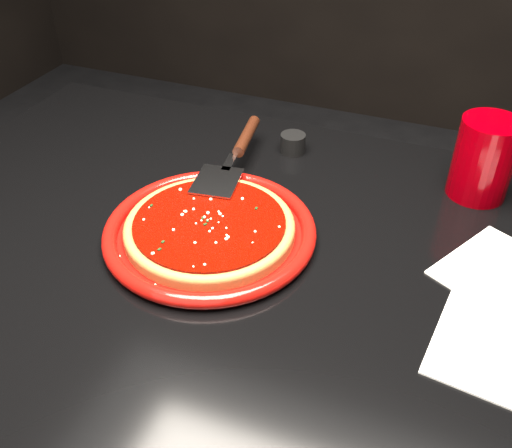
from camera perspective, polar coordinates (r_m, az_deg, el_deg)
The scene contains 11 objects.
table at distance 1.09m, azimuth -0.15°, elevation -18.27°, with size 1.20×0.80×0.75m, color black.
plate at distance 0.83m, azimuth -4.63°, elevation -0.71°, with size 0.31×0.31×0.02m, color maroon.
pizza_crust at distance 0.83m, azimuth -4.64°, elevation -0.52°, with size 0.25×0.25×0.01m, color brown.
pizza_crust_rim at distance 0.82m, azimuth -4.66°, elevation -0.18°, with size 0.25×0.25×0.02m, color brown.
pizza_sauce at distance 0.82m, azimuth -4.67°, elevation 0.06°, with size 0.22×0.22×0.01m, color #710600.
parmesan_dusting at distance 0.82m, azimuth -4.70°, elevation 0.41°, with size 0.21×0.21×0.01m, color beige, non-canonical shape.
basil_flecks at distance 0.82m, azimuth -4.69°, elevation 0.36°, with size 0.19×0.19×0.00m, color black, non-canonical shape.
pizza_server at distance 0.95m, azimuth -2.20°, elevation 6.90°, with size 0.08×0.29×0.02m, color silver, non-canonical shape.
cup at distance 0.96m, azimuth 21.83°, elevation 6.08°, with size 0.09×0.09×0.13m, color #830006.
napkin_b at distance 0.84m, azimuth 23.65°, elevation -4.71°, with size 0.15×0.16×0.00m, color silver.
ramekin at distance 1.03m, azimuth 3.70°, elevation 8.06°, with size 0.04×0.04×0.03m, color black.
Camera 1 is at (0.23, -0.57, 1.27)m, focal length 40.00 mm.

